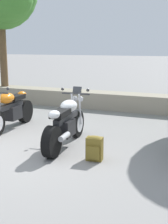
{
  "coord_description": "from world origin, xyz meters",
  "views": [
    {
      "loc": [
        3.28,
        -4.9,
        2.09
      ],
      "look_at": [
        0.76,
        1.2,
        0.65
      ],
      "focal_mm": 48.81,
      "sensor_mm": 36.0,
      "label": 1
    }
  ],
  "objects": [
    {
      "name": "stone_wall",
      "position": [
        0.0,
        4.8,
        0.28
      ],
      "size": [
        36.0,
        0.8,
        0.55
      ],
      "primitive_type": "cube",
      "color": "gray",
      "rests_on": "ground"
    },
    {
      "name": "ground_plane",
      "position": [
        0.0,
        0.0,
        0.0
      ],
      "size": [
        120.0,
        120.0,
        0.0
      ],
      "primitive_type": "plane",
      "color": "gray"
    },
    {
      "name": "motorcycle_orange_near_left",
      "position": [
        -1.33,
        1.36,
        0.49
      ],
      "size": [
        0.67,
        2.07,
        1.18
      ],
      "color": "black",
      "rests_on": "ground"
    },
    {
      "name": "motorcycle_white_centre",
      "position": [
        0.56,
        0.7,
        0.49
      ],
      "size": [
        0.67,
        2.07,
        1.18
      ],
      "color": "black",
      "rests_on": "ground"
    },
    {
      "name": "rider_backpack",
      "position": [
        1.41,
        0.13,
        0.24
      ],
      "size": [
        0.32,
        0.28,
        0.47
      ],
      "color": "brown",
      "rests_on": "ground"
    }
  ]
}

